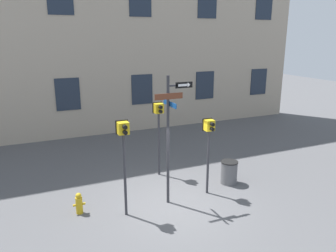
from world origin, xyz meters
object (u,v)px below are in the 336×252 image
street_sign_pole (170,130)px  pedestrian_signal_left (124,144)px  fire_hydrant (79,204)px  pedestrian_signal_right (209,137)px  pedestrian_signal_across (159,119)px  trash_bin (229,172)px

street_sign_pole → pedestrian_signal_left: (-1.52, -0.20, -0.19)m
street_sign_pole → fire_hydrant: size_ratio=6.12×
street_sign_pole → fire_hydrant: (-2.80, 0.45, -2.11)m
street_sign_pole → pedestrian_signal_right: bearing=2.8°
pedestrian_signal_right → fire_hydrant: (-4.22, 0.38, -1.70)m
pedestrian_signal_left → street_sign_pole: bearing=7.5°
pedestrian_signal_across → trash_bin: size_ratio=3.37×
street_sign_pole → trash_bin: street_sign_pole is taller
fire_hydrant → trash_bin: trash_bin is taller
fire_hydrant → street_sign_pole: bearing=-9.1°
street_sign_pole → pedestrian_signal_across: bearing=77.1°
pedestrian_signal_right → fire_hydrant: 4.57m
pedestrian_signal_right → pedestrian_signal_across: 2.30m
pedestrian_signal_across → street_sign_pole: bearing=-102.9°
street_sign_pole → pedestrian_signal_right: (1.42, 0.07, -0.42)m
pedestrian_signal_left → pedestrian_signal_across: (2.02, 2.36, -0.04)m
fire_hydrant → trash_bin: bearing=-0.0°
street_sign_pole → pedestrian_signal_right: street_sign_pole is taller
pedestrian_signal_left → fire_hydrant: pedestrian_signal_left is taller
pedestrian_signal_left → pedestrian_signal_right: size_ratio=1.12×
street_sign_pole → fire_hydrant: 3.54m
pedestrian_signal_across → pedestrian_signal_left: bearing=-130.5°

